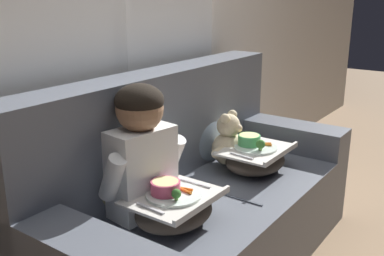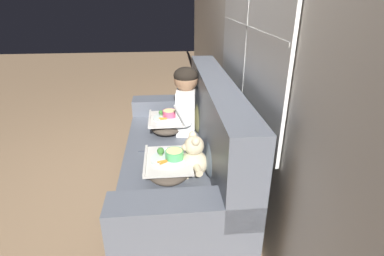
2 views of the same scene
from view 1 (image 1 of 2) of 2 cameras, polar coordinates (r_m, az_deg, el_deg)
name	(u,v)px [view 1 (image 1 of 2)]	position (r m, az deg, el deg)	size (l,w,h in m)	color
wall_back_with_window	(120,13)	(2.45, -9.15, 14.19)	(8.00, 0.08, 2.60)	beige
couch	(195,201)	(2.38, 0.36, -9.26)	(1.93, 0.85, 1.02)	#565B66
throw_pillow_behind_child	(120,170)	(2.12, -9.18, -5.28)	(0.37, 0.18, 0.38)	#898456
throw_pillow_behind_teddy	(208,131)	(2.66, 2.08, -0.41)	(0.35, 0.17, 0.36)	slate
child_figure	(141,144)	(1.97, -6.49, -2.08)	(0.44, 0.23, 0.60)	white
teddy_bear	(229,142)	(2.60, 4.69, -1.81)	(0.34, 0.24, 0.32)	beige
lap_tray_child	(174,208)	(1.96, -2.33, -10.06)	(0.39, 0.32, 0.20)	#473D33
lap_tray_teddy	(255,158)	(2.54, 8.03, -3.77)	(0.41, 0.32, 0.20)	#473D33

